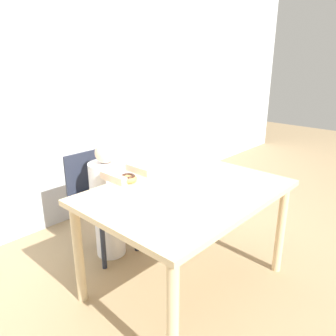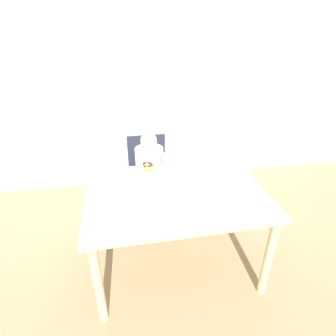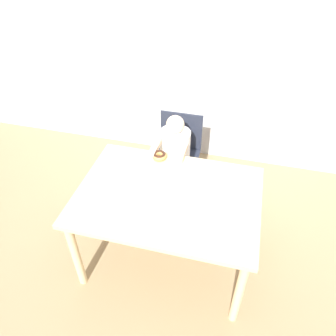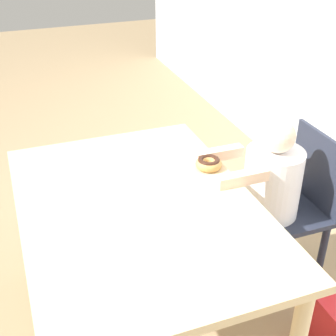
{
  "view_description": "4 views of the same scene",
  "coord_description": "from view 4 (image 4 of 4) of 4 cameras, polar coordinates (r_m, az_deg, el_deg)",
  "views": [
    {
      "loc": [
        -1.48,
        -1.2,
        1.5
      ],
      "look_at": [
        -0.03,
        0.14,
        0.83
      ],
      "focal_mm": 35.0,
      "sensor_mm": 36.0,
      "label": 1
    },
    {
      "loc": [
        -0.35,
        -1.56,
        1.73
      ],
      "look_at": [
        -0.03,
        0.14,
        0.83
      ],
      "focal_mm": 28.0,
      "sensor_mm": 36.0,
      "label": 2
    },
    {
      "loc": [
        0.4,
        -1.57,
        2.3
      ],
      "look_at": [
        -0.03,
        0.14,
        0.83
      ],
      "focal_mm": 35.0,
      "sensor_mm": 36.0,
      "label": 3
    },
    {
      "loc": [
        1.45,
        -0.41,
        1.75
      ],
      "look_at": [
        -0.03,
        0.14,
        0.83
      ],
      "focal_mm": 50.0,
      "sensor_mm": 36.0,
      "label": 4
    }
  ],
  "objects": [
    {
      "name": "ground_plane",
      "position": [
        2.31,
        -3.03,
        -19.04
      ],
      "size": [
        12.0,
        12.0,
        0.0
      ],
      "primitive_type": "plane",
      "color": "#997F5B"
    },
    {
      "name": "dining_table",
      "position": [
        1.89,
        -3.54,
        -6.63
      ],
      "size": [
        1.27,
        0.9,
        0.71
      ],
      "color": "beige",
      "rests_on": "ground_plane"
    },
    {
      "name": "chair",
      "position": [
        2.38,
        14.43,
        -4.75
      ],
      "size": [
        0.39,
        0.42,
        0.8
      ],
      "color": "#232838",
      "rests_on": "ground_plane"
    },
    {
      "name": "child_figure",
      "position": [
        2.31,
        12.08,
        -4.85
      ],
      "size": [
        0.28,
        0.48,
        0.91
      ],
      "color": "white",
      "rests_on": "ground_plane"
    },
    {
      "name": "donut",
      "position": [
        2.07,
        4.98,
        0.63
      ],
      "size": [
        0.12,
        0.12,
        0.05
      ],
      "color": "tan",
      "rests_on": "dining_table"
    },
    {
      "name": "napkin",
      "position": [
        1.9,
        -1.9,
        -3.03
      ],
      "size": [
        0.23,
        0.23,
        0.0
      ],
      "color": "white",
      "rests_on": "dining_table"
    }
  ]
}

